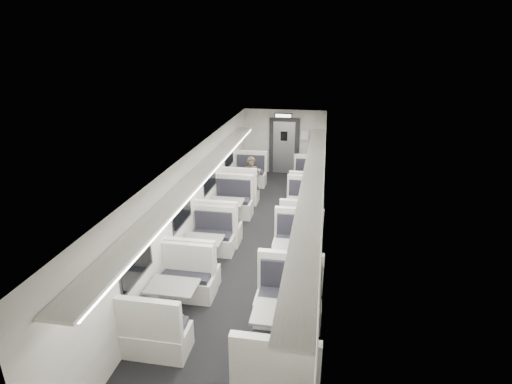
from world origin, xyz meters
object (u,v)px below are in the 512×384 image
at_px(vestibule_door, 284,147).
at_px(exit_sign, 283,115).
at_px(booth_left_d, 174,303).
at_px(booth_left_a, 246,182).
at_px(booth_left_b, 226,214).
at_px(passenger, 251,181).
at_px(booth_right_c, 295,263).
at_px(booth_left_c, 204,253).
at_px(booth_right_b, 302,213).
at_px(booth_right_d, 283,334).
at_px(booth_right_a, 307,185).

relative_size(vestibule_door, exit_sign, 3.39).
bearing_deg(booth_left_d, vestibule_door, 83.59).
bearing_deg(booth_left_a, booth_left_b, -90.00).
xyz_separation_m(passenger, vestibule_door, (0.65, 3.19, 0.30)).
bearing_deg(booth_right_c, booth_left_d, -139.77).
bearing_deg(booth_left_c, booth_right_b, 51.93).
bearing_deg(exit_sign, booth_right_b, -76.13).
xyz_separation_m(booth_right_b, booth_right_d, (0.00, -4.89, 0.05)).
bearing_deg(vestibule_door, booth_left_c, -98.02).
height_order(booth_left_a, booth_right_a, booth_left_a).
bearing_deg(booth_right_d, vestibule_door, 96.06).
bearing_deg(booth_right_c, booth_right_a, 90.00).
xyz_separation_m(booth_right_d, exit_sign, (-1.00, 8.94, 1.86)).
distance_m(passenger, exit_sign, 3.18).
bearing_deg(passenger, booth_right_d, -72.97).
distance_m(booth_left_d, booth_right_a, 6.99).
height_order(booth_left_b, booth_right_c, booth_right_c).
distance_m(booth_right_d, exit_sign, 9.18).
distance_m(booth_right_a, booth_right_c, 5.01).
height_order(booth_left_a, vestibule_door, vestibule_door).
relative_size(booth_left_c, booth_right_b, 0.98).
relative_size(booth_right_b, vestibule_door, 1.00).
bearing_deg(passenger, booth_left_d, -91.30).
bearing_deg(booth_right_d, booth_left_d, 165.29).
distance_m(booth_left_b, booth_right_b, 2.06).
xyz_separation_m(booth_left_b, passenger, (0.35, 1.84, 0.34)).
distance_m(booth_right_c, passenger, 4.36).
height_order(booth_left_c, booth_right_b, booth_right_b).
height_order(booth_right_a, passenger, passenger).
bearing_deg(booth_left_b, booth_left_c, -90.00).
bearing_deg(exit_sign, booth_right_c, -81.54).
distance_m(passenger, vestibule_door, 3.27).
xyz_separation_m(booth_left_b, vestibule_door, (1.00, 5.03, 0.64)).
bearing_deg(booth_right_d, booth_left_a, 105.76).
bearing_deg(booth_left_b, booth_left_d, -90.00).
height_order(passenger, exit_sign, exit_sign).
xyz_separation_m(booth_left_d, booth_right_b, (2.00, 4.36, -0.00)).
xyz_separation_m(booth_right_a, exit_sign, (-1.00, 1.71, 1.91)).
distance_m(booth_right_a, vestibule_door, 2.51).
distance_m(booth_left_c, booth_right_a, 5.29).
height_order(booth_right_c, booth_right_d, booth_right_d).
xyz_separation_m(booth_right_d, vestibule_door, (-1.00, 9.43, 0.62)).
bearing_deg(passenger, booth_right_c, -65.45).
bearing_deg(booth_left_d, booth_right_c, 40.23).
relative_size(booth_left_a, booth_left_d, 1.04).
relative_size(booth_left_a, exit_sign, 3.55).
bearing_deg(booth_right_c, vestibule_door, 97.90).
relative_size(booth_right_b, booth_right_d, 0.89).
height_order(booth_left_a, booth_left_b, booth_left_b).
distance_m(booth_right_b, booth_right_c, 2.67).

